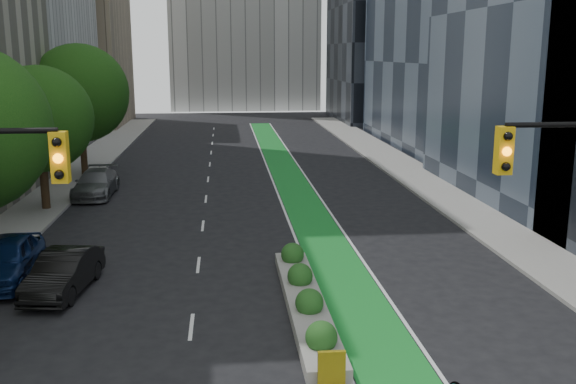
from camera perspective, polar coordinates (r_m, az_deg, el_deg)
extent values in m
cube|color=gray|center=(40.06, -20.69, -0.46)|extent=(3.60, 90.00, 0.15)
cube|color=gray|center=(40.86, 13.20, 0.25)|extent=(3.60, 90.00, 0.15)
cube|color=#177F29|center=(43.81, 0.09, 1.27)|extent=(2.20, 70.00, 0.01)
cube|color=tan|center=(81.10, -19.68, 14.83)|extent=(14.00, 16.00, 26.00)
cube|color=black|center=(83.76, 9.43, 15.94)|extent=(14.00, 18.00, 28.00)
cylinder|color=black|center=(36.61, -20.91, 1.85)|extent=(0.44, 0.44, 4.48)
sphere|color=#123F0D|center=(36.26, -21.24, 6.08)|extent=(5.60, 5.60, 5.60)
cylinder|color=black|center=(46.17, -17.78, 4.49)|extent=(0.44, 0.44, 5.15)
sphere|color=#123F0D|center=(45.89, -18.04, 8.36)|extent=(6.60, 6.60, 6.60)
cube|color=gold|center=(13.86, -19.62, 2.93)|extent=(0.34, 0.28, 1.05)
sphere|color=orange|center=(13.71, -19.78, 2.82)|extent=(0.20, 0.20, 0.20)
cube|color=gold|center=(14.75, 18.64, 3.52)|extent=(0.34, 0.28, 1.05)
sphere|color=orange|center=(14.61, 18.89, 3.42)|extent=(0.20, 0.20, 0.20)
cube|color=gray|center=(21.54, 1.55, -9.93)|extent=(1.20, 10.00, 0.40)
cube|color=yellow|center=(16.73, 3.89, -15.48)|extent=(0.70, 0.12, 1.00)
sphere|color=#194C19|center=(18.19, 2.99, -12.74)|extent=(0.90, 0.90, 0.90)
sphere|color=#194C19|center=(20.46, 1.92, -9.81)|extent=(0.90, 0.90, 0.90)
sphere|color=#194C19|center=(22.77, 1.08, -7.46)|extent=(0.90, 0.90, 0.90)
sphere|color=#194C19|center=(25.13, 0.40, -5.55)|extent=(0.90, 0.90, 0.90)
imported|color=#0C204D|center=(26.03, -23.78, -5.52)|extent=(2.15, 5.06, 1.71)
imported|color=black|center=(24.19, -19.33, -6.76)|extent=(2.16, 4.65, 1.47)
imported|color=#5C5E61|center=(39.74, -16.71, 0.74)|extent=(2.22, 5.33, 1.54)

